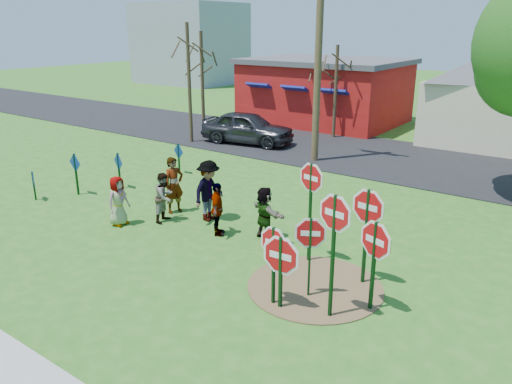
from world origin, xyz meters
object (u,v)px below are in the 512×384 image
stop_sign_a (274,249)px  suv (247,127)px  person_a (118,201)px  person_b (174,185)px  utility_pole (319,40)px  stop_sign_c (334,228)px  stop_sign_b (311,187)px  stop_sign_d (368,214)px

stop_sign_a → suv: 15.69m
person_a → suv: size_ratio=0.32×
person_b → utility_pole: 9.45m
stop_sign_a → person_a: (-6.43, 1.08, -0.54)m
stop_sign_c → person_a: (-7.69, 0.81, -1.25)m
stop_sign_c → suv: 16.35m
stop_sign_a → utility_pole: utility_pole is taller
suv → person_a: bearing=-172.7°
person_b → suv: size_ratio=0.39×
person_a → suv: 11.67m
stop_sign_b → person_a: 6.25m
stop_sign_a → stop_sign_b: 2.44m
suv → stop_sign_a: bearing=-150.8°
person_a → person_b: (0.62, 1.79, 0.15)m
stop_sign_b → stop_sign_d: 1.69m
stop_sign_b → person_a: size_ratio=1.79×
stop_sign_d → utility_pole: bearing=133.6°
stop_sign_a → utility_pole: size_ratio=0.20×
stop_sign_a → stop_sign_d: bearing=66.7°
person_a → person_b: person_b is taller
stop_sign_d → person_a: size_ratio=1.62×
stop_sign_a → stop_sign_d: 2.41m
person_a → stop_sign_a: bearing=-103.1°
stop_sign_c → stop_sign_d: size_ratio=1.14×
suv → utility_pole: 6.40m
person_a → person_b: 1.90m
stop_sign_c → stop_sign_a: bearing=-156.6°
person_b → utility_pole: size_ratio=0.19×
person_b → stop_sign_d: bearing=-82.1°
stop_sign_b → person_b: size_ratio=1.50×
person_a → utility_pole: size_ratio=0.15×
stop_sign_d → stop_sign_c: bearing=-80.2°
stop_sign_c → person_a: bearing=-174.7°
stop_sign_a → person_b: 6.49m
stop_sign_a → stop_sign_c: size_ratio=0.68×
stop_sign_d → person_b: bearing=-178.4°
utility_pole → stop_sign_d: bearing=-54.8°
person_a → stop_sign_b: bearing=-82.1°
stop_sign_b → stop_sign_d: (1.64, -0.27, -0.25)m
stop_sign_d → person_a: (-7.65, -0.96, -1.00)m
stop_sign_b → person_b: 5.52m
utility_pole → stop_sign_b: bearing=-61.5°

